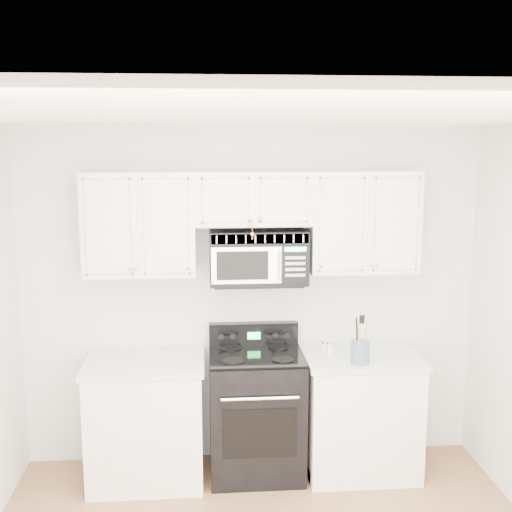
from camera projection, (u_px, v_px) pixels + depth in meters
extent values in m
cube|color=white|center=(279.00, 115.00, 3.01)|extent=(3.50, 3.50, 0.01)
cube|color=beige|center=(251.00, 297.00, 4.95)|extent=(3.50, 0.01, 2.60)
cube|color=white|center=(147.00, 422.00, 4.73)|extent=(0.82, 0.63, 0.88)
cube|color=silver|center=(145.00, 362.00, 4.65)|extent=(0.86, 0.65, 0.04)
cube|color=black|center=(149.00, 468.00, 4.83)|extent=(0.82, 0.55, 0.10)
cube|color=white|center=(360.00, 415.00, 4.86)|extent=(0.82, 0.63, 0.88)
cube|color=silver|center=(361.00, 357.00, 4.78)|extent=(0.86, 0.65, 0.04)
cube|color=black|center=(357.00, 460.00, 4.96)|extent=(0.82, 0.55, 0.10)
cube|color=black|center=(256.00, 415.00, 4.81)|extent=(0.69, 0.59, 0.92)
cube|color=black|center=(260.00, 433.00, 4.52)|extent=(0.53, 0.01, 0.36)
cylinder|color=white|center=(260.00, 399.00, 4.45)|extent=(0.54, 0.02, 0.02)
cube|color=black|center=(256.00, 355.00, 4.73)|extent=(0.69, 0.59, 0.02)
cube|color=black|center=(254.00, 334.00, 4.97)|extent=(0.69, 0.08, 0.18)
cube|color=#1BFF4C|center=(254.00, 336.00, 4.92)|extent=(0.10, 0.00, 0.05)
cube|color=white|center=(140.00, 224.00, 4.62)|extent=(0.80, 0.33, 0.75)
cube|color=white|center=(363.00, 222.00, 4.76)|extent=(0.80, 0.33, 0.75)
cube|color=white|center=(253.00, 198.00, 4.66)|extent=(0.84, 0.33, 0.39)
sphere|color=gold|center=(135.00, 269.00, 4.49)|extent=(0.03, 0.03, 0.03)
sphere|color=gold|center=(187.00, 268.00, 4.52)|extent=(0.03, 0.03, 0.03)
sphere|color=gold|center=(322.00, 266.00, 4.59)|extent=(0.03, 0.03, 0.03)
sphere|color=gold|center=(371.00, 265.00, 4.62)|extent=(0.03, 0.03, 0.03)
sphere|color=gold|center=(251.00, 220.00, 4.49)|extent=(0.03, 0.03, 0.03)
sphere|color=gold|center=(259.00, 220.00, 4.50)|extent=(0.03, 0.03, 0.03)
cylinder|color=red|center=(252.00, 227.00, 4.50)|extent=(0.00, 0.00, 0.10)
sphere|color=gold|center=(252.00, 234.00, 4.51)|extent=(0.03, 0.03, 0.03)
cube|color=black|center=(258.00, 256.00, 4.72)|extent=(0.71, 0.36, 0.39)
cube|color=#BAB59C|center=(260.00, 239.00, 4.53)|extent=(0.69, 0.01, 0.07)
cube|color=silver|center=(247.00, 265.00, 4.54)|extent=(0.50, 0.01, 0.26)
cube|color=black|center=(242.00, 266.00, 4.53)|extent=(0.37, 0.01, 0.21)
cube|color=black|center=(295.00, 265.00, 4.57)|extent=(0.19, 0.01, 0.26)
cube|color=#1BFF4C|center=(295.00, 249.00, 4.54)|extent=(0.15, 0.00, 0.03)
cylinder|color=white|center=(280.00, 266.00, 4.52)|extent=(0.02, 0.02, 0.23)
cylinder|color=#496582|center=(360.00, 352.00, 4.56)|extent=(0.13, 0.13, 0.17)
cylinder|color=#9D7353|center=(366.00, 341.00, 4.55)|extent=(0.01, 0.01, 0.29)
cylinder|color=black|center=(357.00, 338.00, 4.57)|extent=(0.01, 0.01, 0.31)
cylinder|color=#9D7353|center=(359.00, 340.00, 4.51)|extent=(0.01, 0.01, 0.33)
cylinder|color=silver|center=(324.00, 348.00, 4.78)|extent=(0.04, 0.04, 0.08)
cylinder|color=white|center=(324.00, 342.00, 4.78)|extent=(0.04, 0.04, 0.02)
cylinder|color=silver|center=(330.00, 350.00, 4.74)|extent=(0.04, 0.04, 0.08)
cylinder|color=white|center=(330.00, 343.00, 4.73)|extent=(0.04, 0.04, 0.02)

